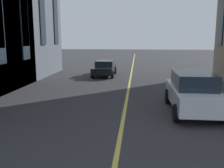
{
  "coord_description": "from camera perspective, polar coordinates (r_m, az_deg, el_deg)",
  "views": [
    {
      "loc": [
        4.74,
        -0.56,
        3.48
      ],
      "look_at": [
        14.37,
        0.4,
        1.69
      ],
      "focal_mm": 40.54,
      "sensor_mm": 36.0,
      "label": 1
    }
  ],
  "objects": [
    {
      "name": "lane_centre_line",
      "position": [
        15.66,
        3.53,
        -2.37
      ],
      "size": [
        80.0,
        0.16,
        0.01
      ],
      "color": "#D8C64C",
      "rests_on": "ground_plane"
    },
    {
      "name": "car_white_far",
      "position": [
        12.4,
        17.77,
        -1.72
      ],
      "size": [
        4.7,
        2.14,
        1.88
      ],
      "color": "silver",
      "rests_on": "ground_plane"
    },
    {
      "name": "car_black_trailing",
      "position": [
        23.36,
        -1.68,
        3.63
      ],
      "size": [
        4.4,
        1.95,
        1.37
      ],
      "color": "black",
      "rests_on": "ground_plane"
    }
  ]
}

